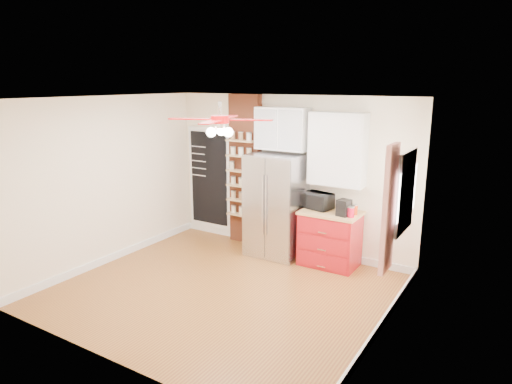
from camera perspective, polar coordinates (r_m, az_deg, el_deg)
The scene contains 21 objects.
floor at distance 6.69m, azimuth -4.13°, elevation -12.17°, with size 4.50×4.50×0.00m, color olive.
ceiling at distance 6.03m, azimuth -4.57°, elevation 11.59°, with size 4.50×4.50×0.00m, color white.
wall_back at distance 7.89m, azimuth 4.19°, elevation 2.20°, with size 4.50×0.02×2.70m, color #F7E8C7.
wall_front at distance 4.82m, azimuth -18.44°, elevation -5.99°, with size 4.50×0.02×2.70m, color #F7E8C7.
wall_left at distance 7.73m, azimuth -18.00°, elevation 1.32°, with size 0.02×4.00×2.70m, color #F7E8C7.
wall_right at distance 5.28m, azimuth 15.94°, elevation -4.11°, with size 0.02×4.00×2.70m, color #F7E8C7.
chalkboard at distance 8.81m, azimuth -5.82°, elevation 1.71°, with size 0.95×0.05×1.95m.
brick_pillar at distance 8.24m, azimuth -1.33°, elevation 2.73°, with size 0.60×0.16×2.70m, color brown.
fridge at distance 7.71m, azimuth 2.52°, elevation -1.69°, with size 0.90×0.70×1.75m, color silver.
upper_glass_cabinet at distance 7.64m, azimuth 3.34°, elevation 7.91°, with size 0.90×0.35×0.70m, color white.
red_cabinet at distance 7.48m, azimuth 9.22°, elevation -5.74°, with size 0.94×0.64×0.90m.
upper_shelf_unit at distance 7.29m, azimuth 10.16°, elevation 5.27°, with size 0.90×0.30×1.15m, color white.
window at distance 6.08m, azimuth 18.22°, elevation -0.00°, with size 0.04×0.75×1.05m, color white.
curtain at distance 5.59m, azimuth 16.31°, elevation -2.07°, with size 0.06×0.40×1.55m, color red.
ceiling_fan at distance 6.05m, azimuth -4.52°, elevation 8.98°, with size 1.40×1.40×0.44m.
toaster_oven at distance 7.46m, azimuth 7.68°, elevation -1.09°, with size 0.47×0.32×0.26m, color black.
coffee_maker at distance 7.13m, azimuth 10.92°, elevation -1.94°, with size 0.18×0.20×0.25m, color black.
canister_left at distance 7.08m, azimuth 11.76°, elevation -2.50°, with size 0.11×0.11×0.15m, color red.
canister_right at distance 7.23m, azimuth 12.21°, elevation -2.20°, with size 0.10×0.10×0.15m, color #BF310A.
pantry_jar_oats at distance 8.21m, azimuth -3.04°, elevation 3.31°, with size 0.09×0.09×0.13m, color #C5B696.
pantry_jar_beans at distance 8.08m, azimuth -1.27°, elevation 3.18°, with size 0.08×0.08×0.14m, color olive.
Camera 1 is at (3.54, -4.87, 2.92)m, focal length 32.00 mm.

